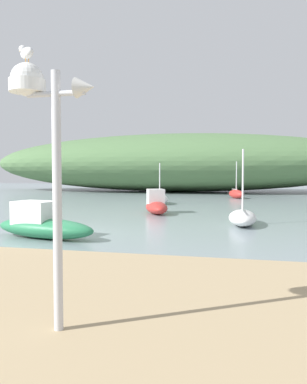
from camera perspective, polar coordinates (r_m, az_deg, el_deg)
ground_plane at (r=14.81m, az=-14.63°, el=-6.00°), size 120.00×120.00×0.00m
distant_hill at (r=46.49m, az=3.07°, el=4.29°), size 46.18×14.97×6.82m
mast_structure at (r=5.31m, az=-16.17°, el=10.95°), size 1.16×0.47×3.48m
seagull_on_radar at (r=5.59m, az=-18.15°, el=18.90°), size 0.34×0.24×0.25m
sailboat_inner_mooring at (r=34.77m, az=12.03°, el=-0.27°), size 1.87×2.63×3.22m
sailboat_off_point at (r=28.01m, az=0.92°, el=-1.00°), size 2.08×3.20×2.94m
sailboat_west_reach at (r=17.20m, az=12.90°, el=-3.64°), size 1.25×3.25×3.26m
motorboat_mid_channel at (r=21.41m, az=0.40°, el=-1.87°), size 2.16×3.26×1.34m
motorboat_outer_mooring at (r=14.00m, az=-16.02°, el=-4.57°), size 4.21×2.10×1.26m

